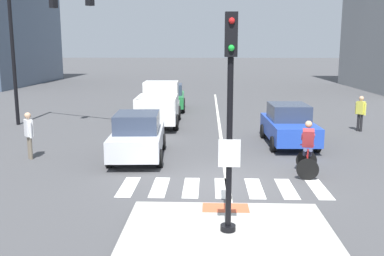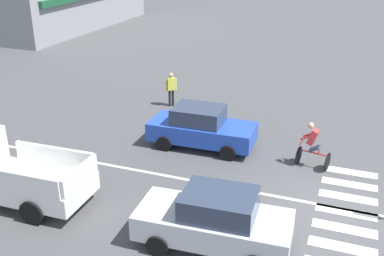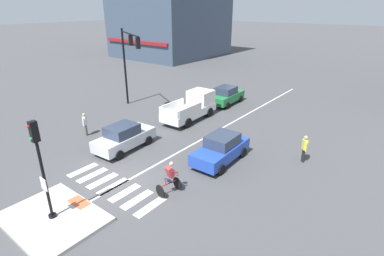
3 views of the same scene
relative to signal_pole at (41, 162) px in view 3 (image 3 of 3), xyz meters
name	(u,v)px [view 3 (image 3 of 3)]	position (x,y,z in m)	size (l,w,h in m)	color
ground_plane	(120,183)	(0.00, 3.64, -2.81)	(300.00, 300.00, 0.00)	#474749
traffic_island	(53,218)	(0.00, 0.01, -2.74)	(4.39, 3.26, 0.15)	#B2AFA8
tactile_pad_front	(79,202)	(0.00, 1.29, -2.66)	(1.10, 0.60, 0.01)	#DB5B38
signal_pole	(41,162)	(0.00, 0.00, 0.00)	(0.44, 0.38, 4.41)	black
crosswalk_stripe_a	(83,170)	(-2.68, 3.22, -2.81)	(0.44, 1.80, 0.01)	silver
crosswalk_stripe_b	(92,175)	(-1.79, 3.22, -2.81)	(0.44, 1.80, 0.01)	silver
crosswalk_stripe_c	(102,181)	(-0.89, 3.22, -2.81)	(0.44, 1.80, 0.01)	silver
crosswalk_stripe_d	(113,186)	(0.00, 3.22, -2.81)	(0.44, 1.80, 0.01)	silver
crosswalk_stripe_e	(125,193)	(0.89, 3.22, -2.81)	(0.44, 1.80, 0.01)	silver
crosswalk_stripe_f	(137,199)	(1.79, 3.22, -2.81)	(0.44, 1.80, 0.01)	silver
crosswalk_stripe_g	(150,207)	(2.68, 3.22, -2.81)	(0.44, 1.80, 0.01)	silver
lane_centre_line	(225,127)	(0.14, 13.64, -2.81)	(0.14, 28.00, 0.01)	silver
traffic_light_mast	(128,55)	(-8.63, 12.16, 1.90)	(4.97, 2.70, 6.76)	black
building_corner_left	(170,11)	(-26.35, 37.28, 4.76)	(15.77, 17.14, 15.10)	#3D4C60
car_silver_westbound_near	(124,137)	(-2.92, 6.48, -2.00)	(2.03, 4.19, 1.64)	silver
car_blue_eastbound_mid	(221,149)	(2.84, 8.90, -2.00)	(1.93, 4.14, 1.64)	#2347B7
car_green_westbound_distant	(226,95)	(-2.82, 18.55, -2.00)	(2.00, 4.18, 1.64)	#237A3D
pickup_truck_white_westbound_far	(193,107)	(-2.94, 13.61, -1.83)	(2.17, 5.15, 2.08)	white
cyclist	(170,177)	(2.65, 4.63, -1.94)	(0.85, 1.19, 1.68)	black
pedestrian_at_curb_left	(85,122)	(-6.73, 6.20, -1.83)	(0.40, 0.45, 1.67)	#6B6051
pedestrian_waiting_far_side	(305,147)	(6.70, 11.82, -1.83)	(0.40, 0.45, 1.67)	black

